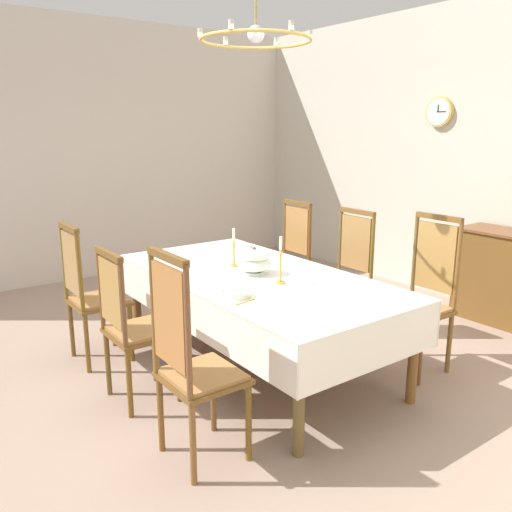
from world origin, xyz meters
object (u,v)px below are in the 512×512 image
chair_north_a (287,256)px  bowl_near_left (244,245)px  chair_south_c (191,359)px  mounted_clock (440,112)px  chair_north_b (345,273)px  chandelier (256,39)px  soup_tureen (254,261)px  candlestick_west (234,252)px  chair_south_b (132,323)px  chair_north_c (424,293)px  dining_table (256,283)px  chair_south_a (90,292)px  spoon_primary (240,245)px  candlestick_east (280,265)px  bowl_near_right (236,293)px  spoon_secondary (249,300)px

chair_north_a → bowl_near_left: (0.02, -0.56, 0.19)m
chair_south_c → mounted_clock: bearing=107.8°
chair_north_b → chandelier: (0.04, -1.02, 1.87)m
soup_tureen → candlestick_west: 0.28m
chandelier → soup_tureen: bearing=180.0°
chair_south_b → soup_tureen: 1.06m
chair_north_c → chandelier: (-0.80, -1.02, 1.85)m
dining_table → bowl_near_left: (-0.83, 0.46, 0.09)m
chair_south_a → spoon_primary: size_ratio=6.55×
chair_south_c → chair_south_a: bearing=179.8°
chair_north_a → chair_north_c: 1.65m
dining_table → chandelier: bearing=-87.6°
dining_table → chair_north_a: 1.33m
chair_south_c → candlestick_west: bearing=137.0°
dining_table → bowl_near_left: bearing=150.8°
chair_south_b → soup_tureen: chair_south_b is taller
chair_north_c → spoon_primary: (-1.73, -0.53, 0.15)m
soup_tureen → candlestick_east: 0.33m
candlestick_east → bowl_near_right: size_ratio=1.82×
chair_south_c → mounted_clock: size_ratio=3.90×
chair_south_c → soup_tureen: bearing=128.6°
chair_north_c → bowl_near_left: bearing=19.0°
chair_south_a → chair_south_b: size_ratio=1.05×
chair_south_a → spoon_primary: bearing=92.9°
chair_south_a → chair_north_c: size_ratio=0.94×
chair_south_b → bowl_near_right: bearing=55.3°
chair_south_c → candlestick_east: bearing=115.8°
chair_south_b → chair_north_c: chair_north_c is taller
chair_south_a → chair_north_c: bearing=51.1°
bowl_near_left → dining_table: bearing=-29.2°
chair_south_c → bowl_near_right: size_ratio=6.46×
chair_south_c → soup_tureen: (-0.82, 1.03, 0.24)m
chair_south_a → chair_north_a: 2.04m
chair_south_c → bowl_near_left: chair_south_c is taller
chandelier → candlestick_east: bearing=0.0°
dining_table → bowl_near_right: bearing=-49.8°
chair_south_a → candlestick_east: 1.57m
chair_south_c → soup_tureen: chair_south_c is taller
chair_north_c → bowl_near_left: size_ratio=8.37×
chair_south_a → chandelier: chandelier is taller
bowl_near_right → spoon_secondary: bearing=12.2°
chair_south_c → spoon_primary: 2.30m
dining_table → soup_tureen: 0.18m
candlestick_east → chair_south_a: bearing=-138.5°
chair_south_a → chair_north_c: (1.65, 2.04, 0.03)m
chair_north_b → candlestick_west: chair_north_b is taller
chair_south_c → spoon_primary: (-1.73, 1.52, 0.14)m
bowl_near_left → bowl_near_right: (1.20, -0.90, 0.00)m
chair_north_c → mounted_clock: 2.56m
chair_south_c → spoon_primary: bearing=138.7°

